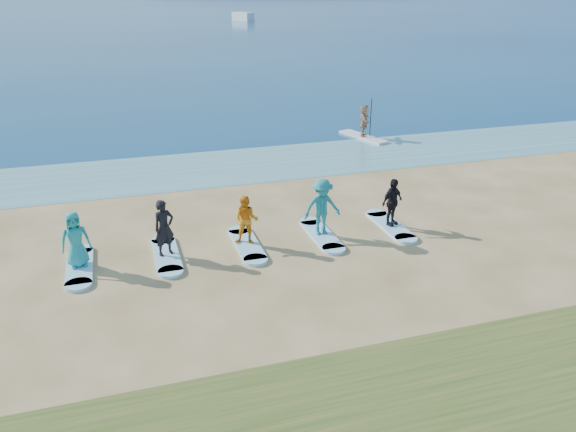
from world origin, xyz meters
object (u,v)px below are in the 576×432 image
object	(u,v)px
student_1	(164,228)
surfboard_2	(247,245)
boat_offshore_b	(243,21)
student_3	(322,207)
student_2	(246,220)
student_0	(75,240)
paddleboard	(363,137)
surfboard_1	(167,255)
surfboard_3	(321,235)
surfboard_0	(80,267)
paddleboarder	(364,120)
student_4	(392,202)
surfboard_4	(390,226)

from	to	relation	value
student_1	surfboard_2	bearing A→B (deg)	-21.49
boat_offshore_b	student_3	xyz separation A→B (m)	(-20.79, -100.81, 0.98)
student_1	student_2	distance (m)	2.38
student_0	surfboard_2	size ratio (longest dim) A/B	0.72
paddleboard	surfboard_1	size ratio (longest dim) A/B	1.36
student_1	surfboard_3	world-z (taller)	student_1
student_0	student_1	xyz separation A→B (m)	(2.38, 0.00, 0.03)
surfboard_0	student_3	distance (m)	7.19
boat_offshore_b	student_2	world-z (taller)	student_2
paddleboarder	student_3	bearing A→B (deg)	173.67
surfboard_3	student_4	xyz separation A→B (m)	(2.38, 0.00, 0.82)
paddleboarder	student_1	distance (m)	15.13
paddleboard	surfboard_2	bearing A→B (deg)	-147.31
boat_offshore_b	student_0	distance (m)	104.61
surfboard_4	student_4	bearing A→B (deg)	0.00
boat_offshore_b	surfboard_0	size ratio (longest dim) A/B	2.36
surfboard_1	student_4	bearing A→B (deg)	0.00
paddleboarder	surfboard_0	bearing A→B (deg)	152.36
surfboard_2	surfboard_4	distance (m)	4.76
surfboard_2	surfboard_3	world-z (taller)	same
surfboard_3	student_3	xyz separation A→B (m)	(0.00, 0.00, 0.94)
student_3	boat_offshore_b	bearing A→B (deg)	78.05
surfboard_0	student_3	size ratio (longest dim) A/B	1.24
paddleboarder	boat_offshore_b	bearing A→B (deg)	14.89
surfboard_2	surfboard_3	xyz separation A→B (m)	(2.38, 0.00, 0.00)
student_4	surfboard_2	bearing A→B (deg)	156.03
surfboard_4	student_2	bearing A→B (deg)	180.00
surfboard_3	surfboard_4	xyz separation A→B (m)	(2.38, 0.00, 0.00)
student_4	boat_offshore_b	bearing A→B (deg)	55.68
student_2	surfboard_4	world-z (taller)	student_2
paddleboard	surfboard_4	xyz separation A→B (m)	(-3.78, -10.48, -0.01)
student_0	student_4	size ratio (longest dim) A/B	1.02
student_0	student_1	world-z (taller)	student_1
paddleboard	student_3	distance (m)	12.19
surfboard_0	surfboard_2	bearing A→B (deg)	0.00
student_1	surfboard_2	size ratio (longest dim) A/B	0.75
paddleboarder	student_2	world-z (taller)	paddleboarder
boat_offshore_b	student_1	size ratio (longest dim) A/B	3.16
student_3	student_1	bearing A→B (deg)	179.71
paddleboard	surfboard_1	distance (m)	15.13
paddleboard	student_4	xyz separation A→B (m)	(-3.78, -10.48, 0.81)
paddleboarder	surfboard_4	bearing A→B (deg)	-175.73
boat_offshore_b	student_2	size ratio (longest dim) A/B	3.48
paddleboarder	surfboard_1	size ratio (longest dim) A/B	0.72
surfboard_1	student_2	size ratio (longest dim) A/B	1.47
surfboard_4	student_4	size ratio (longest dim) A/B	1.42
boat_offshore_b	student_1	distance (m)	104.00
student_1	surfboard_0	bearing A→B (deg)	158.51
paddleboarder	student_4	distance (m)	11.14
student_1	student_2	xyz separation A→B (m)	(2.38, 0.00, -0.08)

